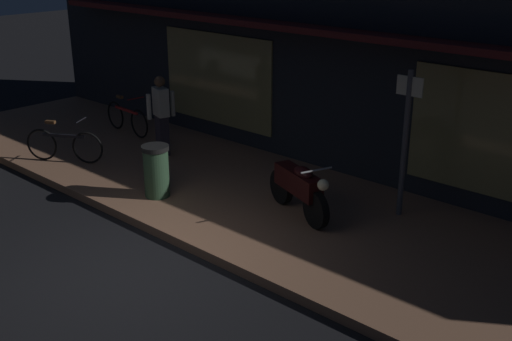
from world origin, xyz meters
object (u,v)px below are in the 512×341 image
(person_photographer, at_px, (161,114))
(sign_post, at_px, (406,135))
(bicycle_extra, at_px, (127,118))
(trash_bin, at_px, (156,171))
(motorcycle, at_px, (299,187))
(bicycle_parked, at_px, (64,145))

(person_photographer, height_order, sign_post, sign_post)
(bicycle_extra, xyz_separation_m, person_photographer, (1.81, -0.44, 0.52))
(bicycle_extra, distance_m, trash_bin, 3.95)
(trash_bin, bearing_deg, motorcycle, 23.66)
(bicycle_extra, xyz_separation_m, sign_post, (7.00, 0.24, 1.00))
(trash_bin, bearing_deg, bicycle_parked, -177.72)
(motorcycle, bearing_deg, person_photographer, 173.37)
(bicycle_parked, bearing_deg, person_photographer, 54.51)
(bicycle_extra, bearing_deg, trash_bin, -29.43)
(motorcycle, bearing_deg, bicycle_parked, -167.44)
(bicycle_parked, height_order, sign_post, sign_post)
(bicycle_parked, bearing_deg, trash_bin, 2.28)
(bicycle_parked, xyz_separation_m, person_photographer, (1.15, 1.61, 0.52))
(person_photographer, bearing_deg, sign_post, 7.46)
(bicycle_extra, height_order, sign_post, sign_post)
(motorcycle, relative_size, bicycle_extra, 0.99)
(bicycle_parked, bearing_deg, sign_post, 19.85)
(person_photographer, xyz_separation_m, sign_post, (5.19, 0.68, 0.48))
(bicycle_extra, xyz_separation_m, trash_bin, (3.44, -1.94, 0.11))
(motorcycle, xyz_separation_m, sign_post, (1.20, 1.14, 0.86))
(motorcycle, height_order, sign_post, sign_post)
(person_photographer, xyz_separation_m, trash_bin, (1.63, -1.50, -0.41))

